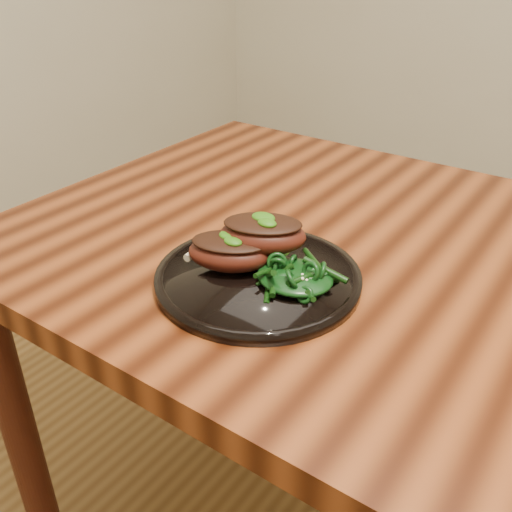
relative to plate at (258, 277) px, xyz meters
The scene contains 5 objects.
plate is the anchor object (origin of this frame).
lamb_chop_front 0.05m from the plate, 166.13° to the right, with size 0.13×0.11×0.05m.
lamb_chop_back 0.06m from the plate, 114.60° to the left, with size 0.14×0.12×0.05m.
herb_smear 0.07m from the plate, 120.26° to the left, with size 0.09×0.06×0.01m, color #194B08.
greens_heap 0.06m from the plate, ahead, with size 0.10×0.09×0.04m.
Camera 1 is at (0.04, -0.70, 1.16)m, focal length 40.00 mm.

